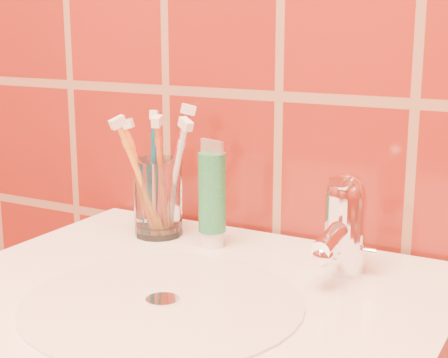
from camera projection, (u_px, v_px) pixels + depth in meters
The scene contains 9 objects.
glass_tumbler at pixel (158, 198), 0.95m from camera, with size 0.07×0.07×0.11m, color white.
toothpaste_tube at pixel (212, 197), 0.89m from camera, with size 0.04×0.04×0.14m.
faucet at pixel (344, 221), 0.80m from camera, with size 0.05×0.11×0.12m.
toothbrush_0 at pixel (141, 179), 0.94m from camera, with size 0.06×0.03×0.17m, color orange, non-canonical shape.
toothbrush_1 at pixel (173, 170), 0.95m from camera, with size 0.06×0.05×0.19m, color #B02534, non-canonical shape.
toothbrush_2 at pixel (161, 178), 0.92m from camera, with size 0.03×0.05×0.18m, color #C95423, non-canonical shape.
toothbrush_3 at pixel (174, 179), 0.92m from camera, with size 0.08×0.05×0.18m, color silver, non-canonical shape.
toothbrush_4 at pixel (153, 173), 0.96m from camera, with size 0.04×0.06×0.18m, color #0C506A, non-canonical shape.
toothbrush_5 at pixel (141, 179), 0.91m from camera, with size 0.05×0.08×0.18m, color orange, non-canonical shape.
Camera 1 is at (0.38, 0.35, 1.14)m, focal length 55.00 mm.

